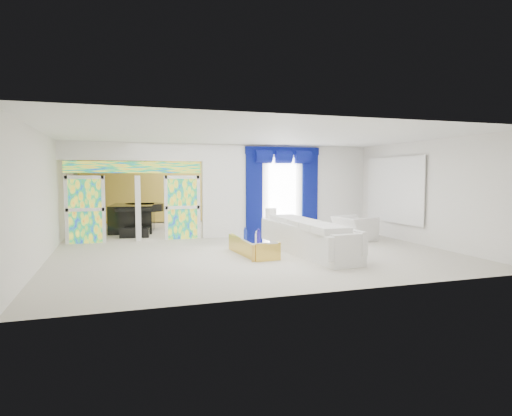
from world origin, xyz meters
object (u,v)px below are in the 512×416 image
object	(u,v)px
coffee_table	(253,246)
console_table	(280,231)
armchair	(354,228)
grand_piano	(133,218)
white_sofa	(307,239)

from	to	relation	value
coffee_table	console_table	distance (m)	3.24
console_table	armchair	distance (m)	2.40
grand_piano	console_table	bearing A→B (deg)	-25.05
armchair	grand_piano	bearing A→B (deg)	46.73
white_sofa	coffee_table	size ratio (longest dim) A/B	2.03
white_sofa	grand_piano	world-z (taller)	grand_piano
armchair	grand_piano	world-z (taller)	grand_piano
coffee_table	armchair	world-z (taller)	armchair
coffee_table	grand_piano	distance (m)	6.28
console_table	armchair	world-z (taller)	armchair
white_sofa	grand_piano	size ratio (longest dim) A/B	2.04
armchair	grand_piano	size ratio (longest dim) A/B	0.60
white_sofa	armchair	size ratio (longest dim) A/B	3.39
white_sofa	console_table	xyz separation A→B (m)	(0.41, 3.02, -0.19)
grand_piano	coffee_table	bearing A→B (deg)	-56.18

